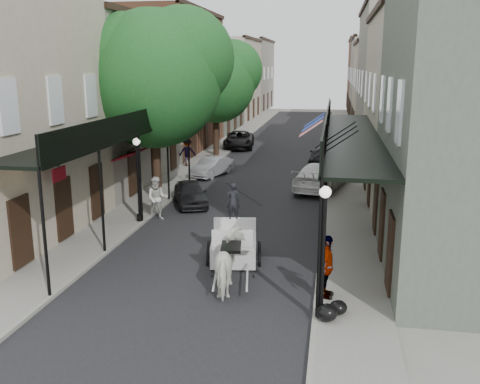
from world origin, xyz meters
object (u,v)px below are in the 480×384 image
at_px(tree_far, 221,79).
at_px(lamppost_left, 138,178).
at_px(carriage, 234,227).
at_px(pedestrian_sidewalk_right, 326,267).
at_px(horse, 231,262).
at_px(car_left_near, 190,193).
at_px(pedestrian_walking, 157,199).
at_px(car_left_far, 239,140).
at_px(lamppost_right_near, 323,251).
at_px(tree_near, 162,73).
at_px(pedestrian_sidewalk_left, 188,152).
at_px(car_right_near, 320,177).
at_px(car_left_mid, 212,167).
at_px(car_right_far, 323,156).
at_px(lamppost_right_far, 331,144).

height_order(tree_far, lamppost_left, tree_far).
distance_m(carriage, pedestrian_sidewalk_right, 4.57).
height_order(horse, car_left_near, horse).
relative_size(horse, pedestrian_walking, 1.09).
relative_size(tree_far, car_left_far, 1.69).
relative_size(carriage, car_left_near, 0.85).
distance_m(lamppost_right_near, lamppost_left, 11.46).
xyz_separation_m(pedestrian_walking, car_left_near, (0.78, 2.79, -0.38)).
distance_m(tree_far, car_left_near, 15.67).
relative_size(tree_near, car_left_far, 1.88).
height_order(pedestrian_walking, pedestrian_sidewalk_right, pedestrian_sidewalk_right).
height_order(pedestrian_sidewalk_left, pedestrian_sidewalk_right, pedestrian_sidewalk_right).
relative_size(tree_far, carriage, 2.80).
bearing_deg(car_right_near, lamppost_left, 59.25).
xyz_separation_m(car_left_mid, car_right_far, (6.87, 3.97, 0.19)).
xyz_separation_m(lamppost_right_far, car_left_mid, (-7.37, -1.31, -1.45)).
bearing_deg(pedestrian_sidewalk_left, lamppost_right_far, 165.32).
bearing_deg(lamppost_right_near, carriage, 126.23).
relative_size(pedestrian_sidewalk_right, car_right_near, 0.36).
relative_size(lamppost_left, lamppost_right_far, 1.00).
relative_size(pedestrian_sidewalk_left, car_left_mid, 0.51).
xyz_separation_m(tree_far, pedestrian_sidewalk_left, (-1.29, -4.97, -4.77)).
xyz_separation_m(car_left_far, car_right_near, (7.20, -14.40, 0.06)).
bearing_deg(tree_near, tree_far, 90.19).
xyz_separation_m(lamppost_right_far, horse, (-2.83, -18.40, -1.13)).
relative_size(lamppost_right_near, lamppost_left, 1.00).
xyz_separation_m(lamppost_right_near, pedestrian_sidewalk_right, (0.10, 1.34, -0.97)).
bearing_deg(car_left_near, car_right_far, 38.24).
bearing_deg(pedestrian_walking, car_left_far, 75.22).
xyz_separation_m(car_left_near, car_left_mid, (-0.55, 7.21, -0.01)).
bearing_deg(carriage, tree_near, 114.60).
bearing_deg(pedestrian_walking, pedestrian_sidewalk_right, -58.75).
relative_size(horse, car_left_mid, 0.59).
height_order(carriage, car_right_far, carriage).
relative_size(horse, car_right_far, 0.47).
bearing_deg(lamppost_right_near, lamppost_right_far, 90.00).
height_order(tree_near, pedestrian_walking, tree_near).
distance_m(car_left_near, car_left_mid, 7.23).
distance_m(tree_far, pedestrian_walking, 18.15).
height_order(carriage, pedestrian_sidewalk_left, carriage).
xyz_separation_m(lamppost_right_near, pedestrian_walking, (-7.60, 8.70, -1.05)).
bearing_deg(horse, lamppost_right_near, 141.97).
bearing_deg(car_right_far, car_left_far, -45.32).
bearing_deg(horse, car_right_far, -104.81).
bearing_deg(lamppost_left, pedestrian_sidewalk_left, 96.21).
distance_m(lamppost_left, car_left_far, 22.45).
bearing_deg(car_left_far, lamppost_right_far, -59.79).
height_order(pedestrian_sidewalk_left, car_left_mid, pedestrian_sidewalk_left).
xyz_separation_m(lamppost_right_near, lamppost_left, (-8.20, 8.00, 0.00)).
xyz_separation_m(horse, car_left_near, (-3.99, 9.88, -0.31)).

